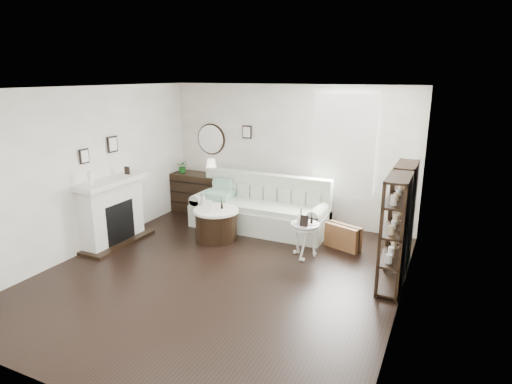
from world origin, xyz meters
The scene contains 18 objects.
room centered at (0.73, 2.70, 1.60)m, with size 5.50×5.50×5.50m.
fireplace centered at (-2.32, 0.30, 0.54)m, with size 0.50×1.40×1.84m.
shelf_unit_far centered at (2.33, 1.55, 0.80)m, with size 0.30×0.80×1.60m.
shelf_unit_near centered at (2.33, 0.65, 0.80)m, with size 0.30×0.80×1.60m.
sofa centered at (-0.30, 2.08, 0.34)m, with size 2.61×0.90×1.02m.
quilt centered at (-1.16, 1.95, 0.59)m, with size 0.55×0.45×0.14m, color #258868.
suitcase centered at (1.39, 1.75, 0.21)m, with size 0.63×0.21×0.42m, color brown.
dresser centered at (-1.97, 2.47, 0.42)m, with size 1.25×0.54×0.83m.
table_lamp centered at (-1.61, 2.47, 1.01)m, with size 0.22×0.22×0.34m, color white, non-canonical shape.
potted_plant centered at (-2.29, 2.42, 0.97)m, with size 0.25×0.21×0.28m, color #1C621E.
drum_table centered at (-0.78, 1.22, 0.28)m, with size 0.80×0.80×0.56m.
pedestal_table centered at (0.91, 1.13, 0.52)m, with size 0.48×0.48×0.57m.
eiffel_drum centered at (-0.69, 1.27, 0.66)m, with size 0.12×0.12×0.20m, color black, non-canonical shape.
bottle_drum centered at (-0.98, 1.13, 0.70)m, with size 0.07×0.07×0.28m, color silver.
card_frame_drum centered at (-0.84, 1.02, 0.67)m, with size 0.17×0.01×0.22m, color white.
eiffel_ped centered at (1.00, 1.16, 0.67)m, with size 0.11×0.11×0.20m, color black, non-canonical shape.
flask_ped centered at (0.83, 1.15, 0.71)m, with size 0.15×0.15×0.27m, color silver, non-canonical shape.
card_frame_ped centered at (0.93, 1.01, 0.66)m, with size 0.13×0.01×0.18m, color black.
Camera 1 is at (2.92, -5.04, 2.87)m, focal length 30.00 mm.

